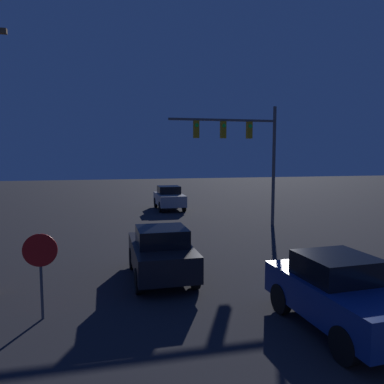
% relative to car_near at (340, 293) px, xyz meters
% --- Properties ---
extents(car_near, '(2.01, 3.94, 1.68)m').
position_rel_car_near_xyz_m(car_near, '(0.00, 0.00, 0.00)').
color(car_near, navy).
rests_on(car_near, ground_plane).
extents(car_mid, '(1.86, 3.86, 1.68)m').
position_rel_car_near_xyz_m(car_mid, '(-3.42, 4.40, 0.00)').
color(car_mid, black).
rests_on(car_mid, ground_plane).
extents(car_far, '(1.86, 3.86, 1.68)m').
position_rel_car_near_xyz_m(car_far, '(-0.67, 19.27, 0.00)').
color(car_far, '#99999E').
rests_on(car_far, ground_plane).
extents(traffic_signal_mast, '(5.99, 0.30, 6.57)m').
position_rel_car_near_xyz_m(traffic_signal_mast, '(2.28, 12.04, 3.68)').
color(traffic_signal_mast, '#4C4C51').
rests_on(traffic_signal_mast, ground_plane).
extents(stop_sign, '(0.80, 0.07, 2.10)m').
position_rel_car_near_xyz_m(stop_sign, '(-6.64, 2.09, 0.62)').
color(stop_sign, '#4C4C51').
rests_on(stop_sign, ground_plane).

